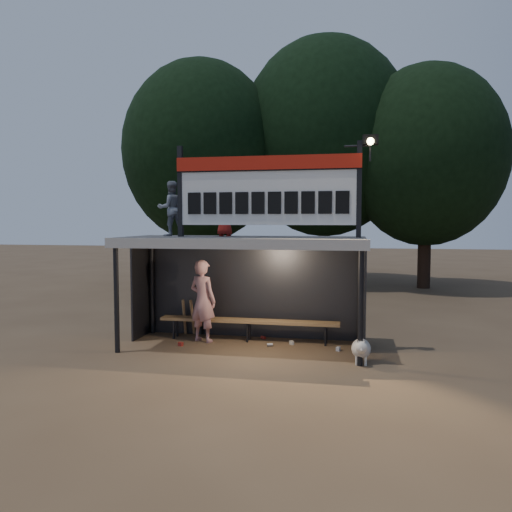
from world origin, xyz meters
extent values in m
plane|color=brown|center=(0.00, 0.00, 0.00)|extent=(80.00, 80.00, 0.00)
imported|color=silver|center=(-0.98, 0.33, 0.90)|extent=(0.77, 0.65, 1.81)
imported|color=slate|center=(-1.68, 0.29, 2.92)|extent=(0.74, 0.72, 1.20)
imported|color=#A11E18|center=(-0.50, 0.44, 2.77)|extent=(0.44, 0.29, 0.89)
cube|color=#3B3B3E|center=(0.00, 0.00, 2.26)|extent=(5.00, 2.00, 0.12)
cube|color=beige|center=(0.00, -1.02, 2.22)|extent=(5.10, 0.06, 0.20)
cylinder|color=black|center=(-2.40, -0.90, 1.10)|extent=(0.10, 0.10, 2.20)
cylinder|color=black|center=(2.40, -0.90, 1.10)|extent=(0.10, 0.10, 2.20)
cylinder|color=black|center=(-2.40, 0.90, 1.10)|extent=(0.10, 0.10, 2.20)
cylinder|color=black|center=(2.40, 0.90, 1.10)|extent=(0.10, 0.10, 2.20)
cube|color=black|center=(0.00, 1.00, 1.10)|extent=(5.00, 0.04, 2.20)
cube|color=black|center=(-2.50, 0.50, 1.10)|extent=(0.04, 1.00, 2.20)
cube|color=black|center=(2.50, 0.50, 1.10)|extent=(0.04, 1.00, 2.20)
cylinder|color=black|center=(0.00, 1.00, 2.15)|extent=(5.00, 0.06, 0.06)
cube|color=black|center=(-1.35, 0.00, 3.27)|extent=(0.10, 0.10, 1.90)
cube|color=black|center=(2.35, 0.00, 3.27)|extent=(0.10, 0.10, 1.90)
cube|color=white|center=(0.50, 0.00, 3.27)|extent=(3.80, 0.08, 1.40)
cube|color=red|center=(0.50, -0.05, 3.83)|extent=(3.80, 0.04, 0.28)
cube|color=black|center=(0.50, -0.06, 3.68)|extent=(3.80, 0.02, 0.03)
cube|color=black|center=(-1.03, -0.05, 3.02)|extent=(0.27, 0.03, 0.45)
cube|color=black|center=(-0.69, -0.05, 3.02)|extent=(0.27, 0.03, 0.45)
cube|color=black|center=(-0.35, -0.05, 3.02)|extent=(0.27, 0.03, 0.45)
cube|color=black|center=(-0.01, -0.05, 3.02)|extent=(0.27, 0.03, 0.45)
cube|color=black|center=(0.33, -0.05, 3.02)|extent=(0.27, 0.03, 0.45)
cube|color=black|center=(0.67, -0.05, 3.02)|extent=(0.27, 0.03, 0.45)
cube|color=black|center=(1.01, -0.05, 3.02)|extent=(0.27, 0.03, 0.45)
cube|color=black|center=(1.35, -0.05, 3.02)|extent=(0.27, 0.03, 0.45)
cube|color=black|center=(1.69, -0.05, 3.02)|extent=(0.27, 0.03, 0.45)
cube|color=black|center=(2.03, -0.05, 3.02)|extent=(0.27, 0.03, 0.45)
cylinder|color=black|center=(2.30, 0.00, 4.12)|extent=(0.50, 0.04, 0.04)
cylinder|color=black|center=(2.55, 0.00, 3.97)|extent=(0.04, 0.04, 0.30)
cube|color=black|center=(2.55, -0.05, 4.22)|extent=(0.30, 0.22, 0.18)
sphere|color=#FFD88C|center=(2.55, -0.14, 4.18)|extent=(0.14, 0.14, 0.14)
cube|color=#967247|center=(0.00, 0.55, 0.45)|extent=(4.00, 0.35, 0.06)
cylinder|color=black|center=(-1.70, 0.43, 0.23)|extent=(0.05, 0.05, 0.45)
cylinder|color=black|center=(-1.70, 0.67, 0.23)|extent=(0.05, 0.05, 0.45)
cylinder|color=black|center=(0.00, 0.43, 0.23)|extent=(0.05, 0.05, 0.45)
cylinder|color=black|center=(0.00, 0.67, 0.23)|extent=(0.05, 0.05, 0.45)
cylinder|color=black|center=(1.70, 0.43, 0.23)|extent=(0.05, 0.05, 0.45)
cylinder|color=black|center=(1.70, 0.67, 0.23)|extent=(0.05, 0.05, 0.45)
cylinder|color=black|center=(-4.00, 10.00, 1.87)|extent=(0.50, 0.50, 3.74)
ellipsoid|color=black|center=(-4.00, 10.00, 5.53)|extent=(6.46, 6.46, 7.48)
cylinder|color=black|center=(1.00, 11.50, 2.09)|extent=(0.50, 0.50, 4.18)
ellipsoid|color=black|center=(1.00, 11.50, 6.18)|extent=(7.22, 7.22, 8.36)
cylinder|color=black|center=(5.00, 10.50, 1.76)|extent=(0.50, 0.50, 3.52)
ellipsoid|color=black|center=(5.00, 10.50, 5.20)|extent=(6.08, 6.08, 7.04)
ellipsoid|color=beige|center=(2.42, -0.71, 0.27)|extent=(0.36, 0.58, 0.36)
sphere|color=white|center=(2.42, -0.99, 0.36)|extent=(0.22, 0.22, 0.22)
cone|color=beige|center=(2.42, -1.09, 0.34)|extent=(0.10, 0.10, 0.10)
cone|color=beige|center=(2.37, -1.01, 0.46)|extent=(0.06, 0.06, 0.07)
cone|color=beige|center=(2.47, -1.01, 0.46)|extent=(0.06, 0.06, 0.07)
cylinder|color=beige|center=(2.34, -0.89, 0.09)|extent=(0.05, 0.05, 0.18)
cylinder|color=white|center=(2.50, -0.89, 0.09)|extent=(0.05, 0.05, 0.18)
cylinder|color=#EEE3CE|center=(2.34, -0.53, 0.09)|extent=(0.05, 0.05, 0.18)
cylinder|color=beige|center=(2.50, -0.53, 0.09)|extent=(0.05, 0.05, 0.18)
cylinder|color=beige|center=(2.42, -0.41, 0.34)|extent=(0.04, 0.16, 0.14)
cylinder|color=#A3794C|center=(-1.58, 0.82, 0.43)|extent=(0.08, 0.27, 0.84)
cylinder|color=#A5784D|center=(-1.38, 0.82, 0.43)|extent=(0.07, 0.30, 0.83)
cylinder|color=black|center=(-1.18, 0.82, 0.43)|extent=(0.08, 0.33, 0.83)
cube|color=#A1251B|center=(-1.32, -0.16, 0.04)|extent=(0.12, 0.10, 0.08)
cylinder|color=#B9BABF|center=(0.54, 0.17, 0.04)|extent=(0.14, 0.10, 0.07)
cube|color=beige|center=(0.98, 0.41, 0.04)|extent=(0.11, 0.12, 0.08)
cylinder|color=#AC251D|center=(0.29, 0.79, 0.04)|extent=(0.14, 0.13, 0.07)
cube|color=silver|center=(1.98, 0.08, 0.04)|extent=(0.09, 0.11, 0.08)
camera|label=1|loc=(2.26, -10.08, 2.65)|focal=35.00mm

